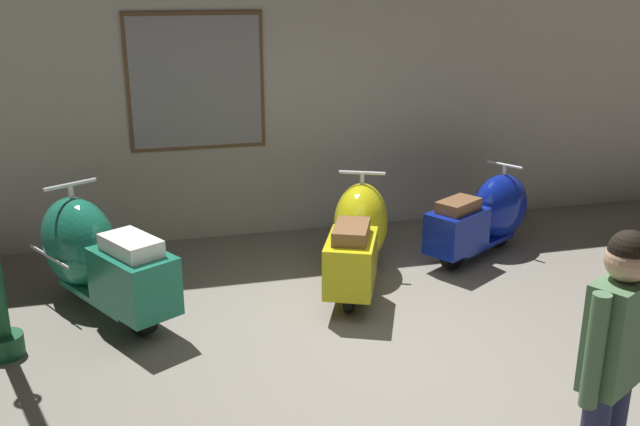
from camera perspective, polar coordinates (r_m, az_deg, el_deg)
The scene contains 6 objects.
ground_plane at distance 5.61m, azimuth 5.21°, elevation -12.11°, with size 60.00×60.00×0.00m, color slate.
showroom_back_wall at distance 8.04m, azimuth -3.60°, elevation 9.99°, with size 18.00×0.63×3.33m.
scooter_0 at distance 6.60m, azimuth -17.73°, elevation -3.25°, with size 1.35×1.83×1.11m.
scooter_1 at distance 6.87m, azimuth 3.09°, elevation -1.80°, with size 1.11×1.74×1.03m.
scooter_2 at distance 7.77m, azimuth 13.33°, elevation -0.15°, with size 1.55×1.18×0.95m.
visitor_0 at distance 4.01m, azimuth 22.55°, elevation -10.90°, with size 0.51×0.39×1.68m.
Camera 1 is at (-1.68, -4.53, 2.84)m, focal length 39.69 mm.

